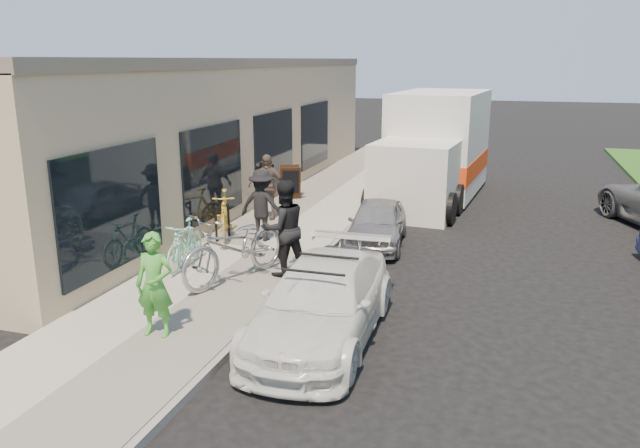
# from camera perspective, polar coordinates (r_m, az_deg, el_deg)

# --- Properties ---
(ground) EXTENTS (120.00, 120.00, 0.00)m
(ground) POSITION_cam_1_polar(r_m,az_deg,el_deg) (10.70, -2.11, -8.24)
(ground) COLOR black
(ground) RESTS_ON ground
(sidewalk) EXTENTS (3.00, 34.00, 0.15)m
(sidewalk) POSITION_cam_1_polar(r_m,az_deg,el_deg) (13.99, -5.82, -2.37)
(sidewalk) COLOR #A29D91
(sidewalk) RESTS_ON ground
(curb) EXTENTS (0.12, 34.00, 0.13)m
(curb) POSITION_cam_1_polar(r_m,az_deg,el_deg) (13.49, 0.27, -2.99)
(curb) COLOR gray
(curb) RESTS_ON ground
(storefront) EXTENTS (3.60, 20.00, 4.22)m
(storefront) POSITION_cam_1_polar(r_m,az_deg,el_deg) (19.37, -9.14, 8.51)
(storefront) COLOR tan
(storefront) RESTS_ON ground
(bike_rack) EXTENTS (0.13, 0.56, 0.79)m
(bike_rack) POSITION_cam_1_polar(r_m,az_deg,el_deg) (14.56, -8.92, 0.47)
(bike_rack) COLOR black
(bike_rack) RESTS_ON sidewalk
(sandwich_board) EXTENTS (0.78, 0.78, 0.97)m
(sandwich_board) POSITION_cam_1_polar(r_m,az_deg,el_deg) (18.64, -2.72, 3.85)
(sandwich_board) COLOR black
(sandwich_board) RESTS_ON sidewalk
(sedan_white) EXTENTS (1.77, 4.17, 1.24)m
(sedan_white) POSITION_cam_1_polar(r_m,az_deg,el_deg) (9.60, 0.22, -7.14)
(sedan_white) COLOR white
(sedan_white) RESTS_ON ground
(sedan_silver) EXTENTS (1.54, 3.19, 1.05)m
(sedan_silver) POSITION_cam_1_polar(r_m,az_deg,el_deg) (14.48, 5.22, 0.09)
(sedan_silver) COLOR gray
(sedan_silver) RESTS_ON ground
(moving_truck) EXTENTS (2.98, 6.74, 3.23)m
(moving_truck) POSITION_cam_1_polar(r_m,az_deg,el_deg) (19.61, 10.46, 6.49)
(moving_truck) COLOR silver
(moving_truck) RESTS_ON ground
(tandem_bike) EXTENTS (1.76, 2.69, 1.34)m
(tandem_bike) POSITION_cam_1_polar(r_m,az_deg,el_deg) (11.72, -7.74, -2.04)
(tandem_bike) COLOR #ADADB0
(tandem_bike) RESTS_ON sidewalk
(woman_rider) EXTENTS (0.62, 0.43, 1.60)m
(woman_rider) POSITION_cam_1_polar(r_m,az_deg,el_deg) (9.62, -14.88, -5.39)
(woman_rider) COLOR green
(woman_rider) RESTS_ON sidewalk
(man_standing) EXTENTS (1.14, 1.13, 1.86)m
(man_standing) POSITION_cam_1_polar(r_m,az_deg,el_deg) (11.89, -3.33, -0.38)
(man_standing) COLOR black
(man_standing) RESTS_ON sidewalk
(cruiser_bike_a) EXTENTS (0.56, 1.63, 0.96)m
(cruiser_bike_a) POSITION_cam_1_polar(r_m,az_deg,el_deg) (12.69, -12.26, -1.82)
(cruiser_bike_a) COLOR #8FD6BA
(cruiser_bike_a) RESTS_ON sidewalk
(cruiser_bike_b) EXTENTS (0.98, 1.63, 0.81)m
(cruiser_bike_b) POSITION_cam_1_polar(r_m,az_deg,el_deg) (13.22, -12.25, -1.50)
(cruiser_bike_b) COLOR #8FD6BA
(cruiser_bike_b) RESTS_ON sidewalk
(cruiser_bike_c) EXTENTS (1.17, 1.83, 1.07)m
(cruiser_bike_c) POSITION_cam_1_polar(r_m,az_deg,el_deg) (14.77, -8.72, 0.91)
(cruiser_bike_c) COLOR gold
(cruiser_bike_c) RESTS_ON sidewalk
(bystander_a) EXTENTS (1.08, 0.65, 1.65)m
(bystander_a) POSITION_cam_1_polar(r_m,az_deg,el_deg) (14.28, -5.32, 1.73)
(bystander_a) COLOR black
(bystander_a) RESTS_ON sidewalk
(bystander_b) EXTENTS (1.04, 0.54, 1.69)m
(bystander_b) POSITION_cam_1_polar(r_m,az_deg,el_deg) (16.22, -4.87, 3.41)
(bystander_b) COLOR brown
(bystander_b) RESTS_ON sidewalk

